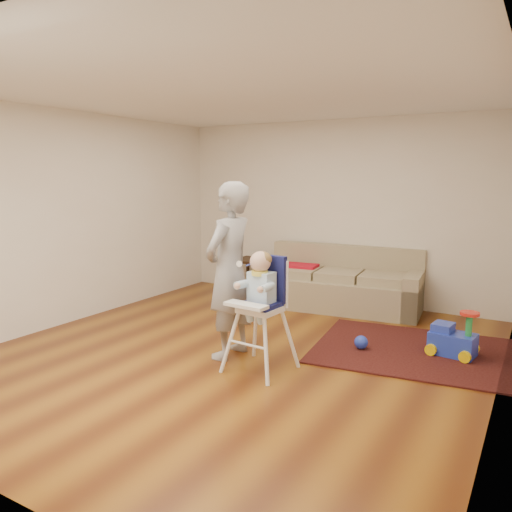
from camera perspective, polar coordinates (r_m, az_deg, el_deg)
The scene contains 9 objects.
ground at distance 5.47m, azimuth -2.15°, elevation -10.99°, with size 5.50×5.50×0.00m, color #50250D.
room_envelope at distance 5.58m, azimuth 0.66°, elevation 9.08°, with size 5.04×5.52×2.72m.
sofa at distance 7.22m, azimuth 9.56°, elevation -2.53°, with size 2.33×1.15×0.87m.
side_table at distance 8.11m, azimuth -0.31°, elevation -2.27°, with size 0.55×0.55×0.55m, color black, non-canonical shape.
area_rug at distance 5.75m, azimuth 18.28°, elevation -10.33°, with size 2.20×1.65×0.02m, color black.
ride_on_toy at distance 5.67m, azimuth 21.62°, elevation -8.07°, with size 0.45×0.32×0.49m, color blue, non-canonical shape.
toy_ball at distance 5.62m, azimuth 11.93°, elevation -9.62°, with size 0.15×0.15×0.15m, color blue.
high_chair at distance 4.84m, azimuth 0.50°, elevation -6.57°, with size 0.59×0.59×1.19m.
adult at distance 5.15m, azimuth -3.08°, elevation -1.70°, with size 0.67×0.44×1.83m, color #9C9C9F.
Camera 1 is at (2.76, -4.33, 1.88)m, focal length 35.00 mm.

